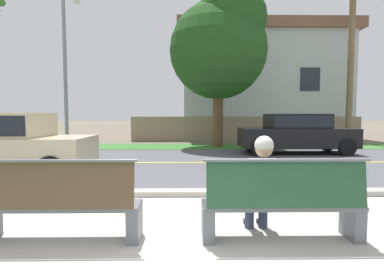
{
  "coord_description": "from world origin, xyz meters",
  "views": [
    {
      "loc": [
        0.19,
        -3.5,
        1.5
      ],
      "look_at": [
        0.29,
        3.26,
        1.0
      ],
      "focal_mm": 30.14,
      "sensor_mm": 36.0,
      "label": 1
    }
  ],
  "objects": [
    {
      "name": "ground_plane",
      "position": [
        0.0,
        8.0,
        0.0
      ],
      "size": [
        140.0,
        140.0,
        0.0
      ],
      "primitive_type": "plane",
      "color": "#665B4C"
    },
    {
      "name": "sidewalk_pavement",
      "position": [
        0.0,
        0.4,
        0.01
      ],
      "size": [
        44.0,
        3.6,
        0.01
      ],
      "primitive_type": "cube",
      "color": "#B7B2A8",
      "rests_on": "ground_plane"
    },
    {
      "name": "curb_edge",
      "position": [
        0.0,
        2.35,
        0.06
      ],
      "size": [
        44.0,
        0.3,
        0.11
      ],
      "primitive_type": "cube",
      "color": "#ADA89E",
      "rests_on": "ground_plane"
    },
    {
      "name": "street_asphalt",
      "position": [
        0.0,
        6.5,
        0.0
      ],
      "size": [
        52.0,
        8.0,
        0.01
      ],
      "primitive_type": "cube",
      "color": "#515156",
      "rests_on": "ground_plane"
    },
    {
      "name": "road_centre_line",
      "position": [
        0.0,
        6.5,
        0.01
      ],
      "size": [
        48.0,
        0.14,
        0.01
      ],
      "primitive_type": "cube",
      "color": "#E0CC4C",
      "rests_on": "ground_plane"
    },
    {
      "name": "far_verge_grass",
      "position": [
        0.0,
        11.68,
        0.01
      ],
      "size": [
        48.0,
        2.8,
        0.02
      ],
      "primitive_type": "cube",
      "color": "#38702D",
      "rests_on": "ground_plane"
    },
    {
      "name": "bench_left",
      "position": [
        -1.31,
        0.19,
        0.46
      ],
      "size": [
        1.88,
        0.48,
        1.01
      ],
      "color": "slate",
      "rests_on": "ground_plane"
    },
    {
      "name": "bench_right",
      "position": [
        1.31,
        0.19,
        0.46
      ],
      "size": [
        1.88,
        0.48,
        1.01
      ],
      "color": "slate",
      "rests_on": "ground_plane"
    },
    {
      "name": "seated_person_white",
      "position": [
        1.1,
        0.36,
        0.68
      ],
      "size": [
        0.52,
        0.68,
        1.25
      ],
      "color": "#333D56",
      "rests_on": "ground_plane"
    },
    {
      "name": "car_black_far",
      "position": [
        4.42,
        8.9,
        0.85
      ],
      "size": [
        4.3,
        1.86,
        1.54
      ],
      "color": "black",
      "rests_on": "ground_plane"
    },
    {
      "name": "streetlamp",
      "position": [
        -5.31,
        11.47,
        4.22
      ],
      "size": [
        0.24,
        2.1,
        7.41
      ],
      "color": "gray",
      "rests_on": "ground_plane"
    },
    {
      "name": "shade_tree_left",
      "position": [
        1.75,
        11.32,
        4.76
      ],
      "size": [
        4.44,
        4.44,
        7.32
      ],
      "color": "brown",
      "rests_on": "ground_plane"
    },
    {
      "name": "palm_tree_short",
      "position": [
        8.81,
        13.54,
        7.28
      ],
      "size": [
        2.09,
        1.98,
        9.11
      ],
      "color": "brown",
      "rests_on": "ground_plane"
    },
    {
      "name": "garden_wall",
      "position": [
        3.54,
        14.72,
        0.7
      ],
      "size": [
        13.0,
        0.36,
        1.4
      ],
      "primitive_type": "cube",
      "color": "gray",
      "rests_on": "ground_plane"
    },
    {
      "name": "house_across_street",
      "position": [
        4.92,
        17.92,
        3.52
      ],
      "size": [
        10.58,
        6.91,
        6.96
      ],
      "color": "#B7BCC1",
      "rests_on": "ground_plane"
    }
  ]
}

